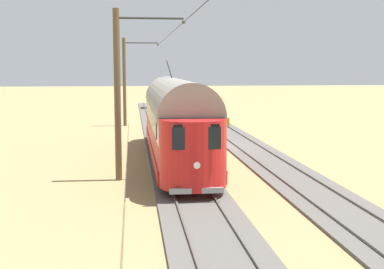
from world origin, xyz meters
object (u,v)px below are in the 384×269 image
(catenary_pole_foreground, at_px, (125,80))
(catenary_pole_mid_near, at_px, (119,92))
(vintage_streetcar, at_px, (176,118))
(track_end_bumper, at_px, (218,122))

(catenary_pole_foreground, xyz_separation_m, catenary_pole_mid_near, (0.00, 21.41, 0.00))
(vintage_streetcar, height_order, track_end_bumper, vintage_streetcar)
(vintage_streetcar, distance_m, catenary_pole_foreground, 17.44)
(vintage_streetcar, distance_m, track_end_bumper, 15.93)
(vintage_streetcar, bearing_deg, catenary_pole_foreground, -80.85)
(vintage_streetcar, height_order, catenary_pole_mid_near, catenary_pole_mid_near)
(catenary_pole_foreground, height_order, track_end_bumper, catenary_pole_foreground)
(catenary_pole_foreground, height_order, catenary_pole_mid_near, same)
(vintage_streetcar, bearing_deg, track_end_bumper, -107.59)
(catenary_pole_mid_near, bearing_deg, track_end_bumper, -111.31)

